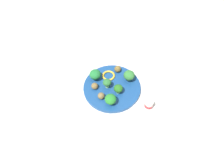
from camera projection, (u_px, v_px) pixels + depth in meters
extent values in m
plane|color=silver|center=(112.00, 88.00, 0.95)|extent=(4.00, 4.00, 0.00)
cylinder|color=navy|center=(112.00, 87.00, 0.94)|extent=(0.28, 0.28, 0.02)
cylinder|color=#94B97B|center=(111.00, 102.00, 0.87)|extent=(0.01, 0.01, 0.02)
ellipsoid|color=#257728|center=(110.00, 99.00, 0.85)|extent=(0.05, 0.05, 0.04)
cylinder|color=#8ED084|center=(118.00, 91.00, 0.91)|extent=(0.02, 0.02, 0.02)
ellipsoid|color=#24621D|center=(118.00, 88.00, 0.89)|extent=(0.04, 0.04, 0.03)
cylinder|color=#8FC97B|center=(107.00, 86.00, 0.92)|extent=(0.02, 0.02, 0.02)
ellipsoid|color=#2A652F|center=(107.00, 82.00, 0.90)|extent=(0.04, 0.04, 0.03)
cylinder|color=#9BBC6C|center=(129.00, 79.00, 0.95)|extent=(0.01, 0.01, 0.02)
ellipsoid|color=#2F7131|center=(129.00, 75.00, 0.93)|extent=(0.06, 0.06, 0.04)
cylinder|color=#A5B96C|center=(96.00, 78.00, 0.96)|extent=(0.01, 0.01, 0.01)
ellipsoid|color=#206F32|center=(95.00, 74.00, 0.94)|extent=(0.06, 0.06, 0.04)
sphere|color=brown|center=(95.00, 86.00, 0.92)|extent=(0.03, 0.03, 0.03)
sphere|color=brown|center=(118.00, 69.00, 0.98)|extent=(0.03, 0.03, 0.03)
sphere|color=brown|center=(101.00, 96.00, 0.88)|extent=(0.03, 0.03, 0.03)
torus|color=gold|center=(109.00, 76.00, 0.97)|extent=(0.09, 0.09, 0.01)
cube|color=white|center=(70.00, 68.00, 1.03)|extent=(0.18, 0.13, 0.01)
cube|color=silver|center=(69.00, 71.00, 1.01)|extent=(0.09, 0.01, 0.01)
cube|color=silver|center=(61.00, 65.00, 1.03)|extent=(0.03, 0.02, 0.01)
cube|color=white|center=(75.00, 67.00, 1.02)|extent=(0.09, 0.02, 0.01)
cube|color=silver|center=(65.00, 62.00, 1.05)|extent=(0.06, 0.02, 0.01)
cylinder|color=white|center=(149.00, 104.00, 0.86)|extent=(0.04, 0.04, 0.06)
cylinder|color=red|center=(149.00, 105.00, 0.86)|extent=(0.04, 0.04, 0.02)
cylinder|color=silver|center=(150.00, 100.00, 0.83)|extent=(0.03, 0.03, 0.01)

